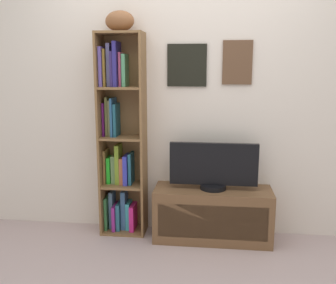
{
  "coord_description": "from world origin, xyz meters",
  "views": [
    {
      "loc": [
        0.28,
        -2.19,
        1.47
      ],
      "look_at": [
        -0.08,
        0.85,
        0.87
      ],
      "focal_mm": 40.29,
      "sensor_mm": 36.0,
      "label": 1
    }
  ],
  "objects_px": {
    "tv_stand": "(212,214)",
    "television": "(213,167)",
    "football": "(120,21)",
    "bookshelf": "(120,142)"
  },
  "relations": [
    {
      "from": "football",
      "to": "television",
      "type": "relative_size",
      "value": 0.34
    },
    {
      "from": "television",
      "to": "tv_stand",
      "type": "bearing_deg",
      "value": -90.0
    },
    {
      "from": "tv_stand",
      "to": "television",
      "type": "xyz_separation_m",
      "value": [
        -0.0,
        0.0,
        0.42
      ]
    },
    {
      "from": "bookshelf",
      "to": "tv_stand",
      "type": "height_order",
      "value": "bookshelf"
    },
    {
      "from": "football",
      "to": "tv_stand",
      "type": "xyz_separation_m",
      "value": [
        0.8,
        -0.06,
        -1.62
      ]
    },
    {
      "from": "bookshelf",
      "to": "television",
      "type": "xyz_separation_m",
      "value": [
        0.83,
        -0.09,
        -0.18
      ]
    },
    {
      "from": "bookshelf",
      "to": "football",
      "type": "xyz_separation_m",
      "value": [
        0.03,
        -0.03,
        1.02
      ]
    },
    {
      "from": "football",
      "to": "television",
      "type": "height_order",
      "value": "football"
    },
    {
      "from": "tv_stand",
      "to": "bookshelf",
      "type": "bearing_deg",
      "value": 173.85
    },
    {
      "from": "football",
      "to": "television",
      "type": "distance_m",
      "value": 1.44
    }
  ]
}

